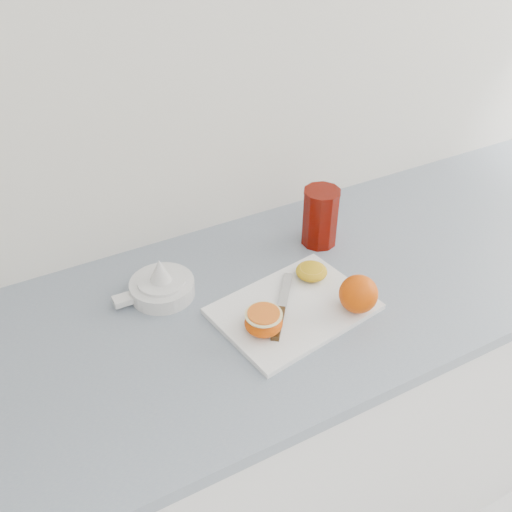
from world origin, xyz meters
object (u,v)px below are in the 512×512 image
object	(u,v)px
cutting_board	(293,309)
citrus_juicer	(161,285)
red_tumbler	(320,219)
half_orange	(264,322)
counter	(263,427)

from	to	relation	value
cutting_board	citrus_juicer	bearing A→B (deg)	141.22
cutting_board	citrus_juicer	xyz separation A→B (m)	(-0.22, 0.18, 0.02)
red_tumbler	citrus_juicer	bearing A→B (deg)	-179.23
half_orange	citrus_juicer	bearing A→B (deg)	122.51
counter	cutting_board	xyz separation A→B (m)	(0.03, -0.06, 0.45)
citrus_juicer	red_tumbler	distance (m)	0.40
citrus_juicer	red_tumbler	xyz separation A→B (m)	(0.40, 0.01, 0.04)
counter	citrus_juicer	xyz separation A→B (m)	(-0.19, 0.11, 0.47)
citrus_juicer	cutting_board	bearing A→B (deg)	-38.78
half_orange	red_tumbler	size ratio (longest dim) A/B	0.53
counter	red_tumbler	bearing A→B (deg)	29.32
counter	cutting_board	size ratio (longest dim) A/B	8.10
cutting_board	red_tumbler	world-z (taller)	red_tumbler
half_orange	counter	bearing A→B (deg)	59.48
half_orange	citrus_juicer	world-z (taller)	citrus_juicer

